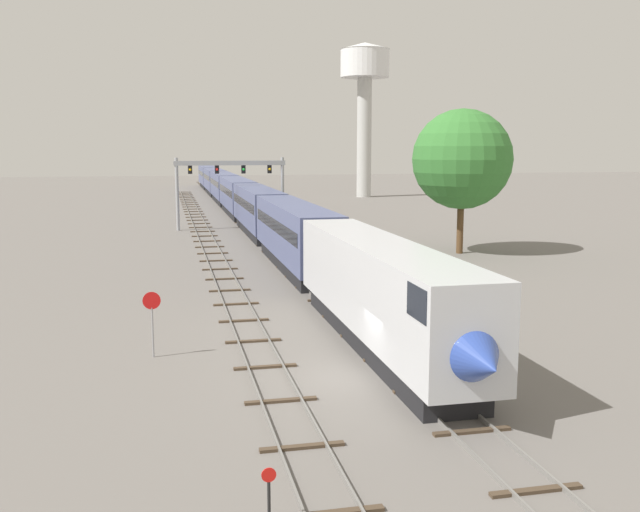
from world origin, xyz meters
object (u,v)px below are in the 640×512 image
object	(u,v)px
passenger_train	(236,195)
water_tower	(365,79)
stop_sign	(152,315)
switch_stand	(269,504)
trackside_tree_left	(462,159)
signal_gantry	(230,177)

from	to	relation	value
passenger_train	water_tower	world-z (taller)	water_tower
stop_sign	switch_stand	bearing A→B (deg)	-78.80
water_tower	stop_sign	distance (m)	101.67
trackside_tree_left	passenger_train	bearing A→B (deg)	111.41
signal_gantry	trackside_tree_left	world-z (taller)	trackside_tree_left
signal_gantry	water_tower	xyz separation A→B (m)	(28.17, 45.84, 15.10)
switch_stand	stop_sign	xyz separation A→B (m)	(-2.90, 14.65, 1.35)
signal_gantry	water_tower	bearing A→B (deg)	58.43
signal_gantry	switch_stand	xyz separation A→B (m)	(-4.85, -62.01, -5.23)
stop_sign	trackside_tree_left	bearing A→B (deg)	45.26
passenger_train	switch_stand	size ratio (longest dim) A/B	102.29
stop_sign	signal_gantry	bearing A→B (deg)	80.71
signal_gantry	stop_sign	xyz separation A→B (m)	(-7.75, -47.36, -3.88)
signal_gantry	stop_sign	size ratio (longest dim) A/B	4.20
passenger_train	signal_gantry	xyz separation A→B (m)	(-2.25, -16.55, 3.14)
trackside_tree_left	signal_gantry	bearing A→B (deg)	128.27
stop_sign	trackside_tree_left	world-z (taller)	trackside_tree_left
switch_stand	water_tower	bearing A→B (deg)	72.98
water_tower	switch_stand	bearing A→B (deg)	-107.02
signal_gantry	water_tower	size ratio (longest dim) A/B	0.45
passenger_train	stop_sign	world-z (taller)	passenger_train
switch_stand	stop_sign	bearing A→B (deg)	101.20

